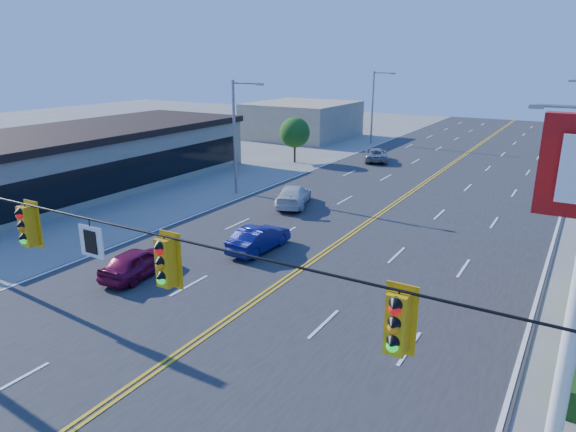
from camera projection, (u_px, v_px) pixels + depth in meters
The scene contains 12 objects.
ground at pixel (85, 421), 13.99m from camera, with size 160.00×160.00×0.00m, color gray.
road at pixel (366, 224), 30.40m from camera, with size 20.00×120.00×0.06m, color #2D2D30.
signal_span at pixel (58, 254), 12.59m from camera, with size 24.32×0.34×9.00m.
strip_mall at pixel (86, 157), 38.82m from camera, with size 10.40×26.40×4.40m.
streetlight_sw at pixel (237, 131), 35.97m from camera, with size 2.55×0.25×8.00m.
streetlight_nw at pixel (374, 103), 57.31m from camera, with size 2.55×0.25×8.00m.
tree_west at pixel (295, 133), 47.41m from camera, with size 2.80×2.80×4.20m.
bld_west_far at pixel (302, 120), 62.52m from camera, with size 11.00×12.00×4.20m, color tan.
car_magenta at pixel (138, 263), 22.99m from camera, with size 1.53×3.81×1.30m, color maroon.
car_blue at pixel (259, 239), 26.02m from camera, with size 1.38×3.95×1.30m, color navy.
car_white at pixel (293, 196), 33.91m from camera, with size 1.88×4.63×1.34m, color silver.
car_silver at pixel (376, 155), 48.38m from camera, with size 2.04×4.42×1.23m, color #9A9B9F.
Camera 1 is at (10.74, -7.21, 9.52)m, focal length 32.00 mm.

